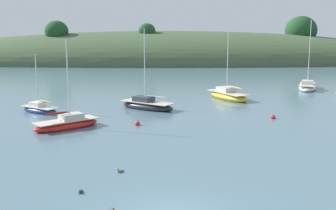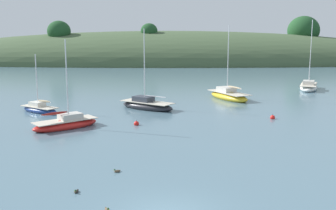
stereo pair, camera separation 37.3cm
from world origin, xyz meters
TOP-DOWN VIEW (x-y plane):
  - far_shoreline_hill at (0.19, 94.90)m, footprint 150.00×36.00m
  - sailboat_yellow_far at (7.23, 30.93)m, footprint 4.97×7.09m
  - sailboat_blue_center at (-8.21, 16.09)m, footprint 5.41×4.96m
  - sailboat_cream_ketch at (-12.54, 22.85)m, footprint 4.63×3.86m
  - sailboat_black_sloop at (19.57, 39.02)m, footprint 4.56×6.94m
  - sailboat_orange_cutter at (-2.11, 24.57)m, footprint 6.27×5.25m
  - mooring_buoy_outer at (9.50, 19.63)m, footprint 0.44×0.44m
  - mooring_buoy_channel at (-2.58, 17.08)m, footprint 0.44×0.44m
  - duck_lead at (-2.73, 5.57)m, footprint 0.41×0.32m
  - duck_lone_right at (-4.30, 2.71)m, footprint 0.23×0.43m
  - duck_lone_left at (-2.53, 0.72)m, footprint 0.32×0.41m

SIDE VIEW (x-z plane):
  - duck_lead at x=-2.73m, z-range -0.07..0.17m
  - duck_lone_right at x=-4.30m, z-range -0.07..0.17m
  - duck_lone_left at x=-2.53m, z-range -0.07..0.17m
  - far_shoreline_hill at x=0.19m, z-range -10.72..10.88m
  - mooring_buoy_outer at x=9.50m, z-range -0.15..0.39m
  - mooring_buoy_channel at x=-2.58m, z-range -0.15..0.39m
  - sailboat_cream_ketch at x=-12.54m, z-range -2.59..3.21m
  - sailboat_blue_center at x=-8.21m, z-range -3.30..4.01m
  - sailboat_orange_cutter at x=-2.11m, z-range -3.78..4.53m
  - sailboat_black_sloop at x=19.57m, z-range -4.47..5.27m
  - sailboat_yellow_far at x=7.23m, z-range -4.02..4.85m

